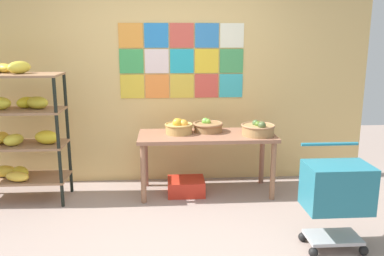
# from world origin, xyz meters

# --- Properties ---
(ground) EXTENTS (9.36, 9.36, 0.00)m
(ground) POSITION_xyz_m (0.00, 0.00, 0.00)
(ground) COLOR gray
(back_wall_with_art) EXTENTS (5.01, 0.07, 2.93)m
(back_wall_with_art) POSITION_xyz_m (0.00, 1.71, 1.46)
(back_wall_with_art) COLOR #DAB56D
(back_wall_with_art) RESTS_ON ground
(banana_shelf_unit) EXTENTS (1.03, 0.52, 1.57)m
(banana_shelf_unit) POSITION_xyz_m (-1.65, 1.12, 0.87)
(banana_shelf_unit) COLOR black
(banana_shelf_unit) RESTS_ON ground
(display_table) EXTENTS (1.57, 0.64, 0.71)m
(display_table) POSITION_xyz_m (0.43, 1.20, 0.62)
(display_table) COLOR #96634B
(display_table) RESTS_ON ground
(fruit_basket_back_right) EXTENTS (0.36, 0.36, 0.16)m
(fruit_basket_back_right) POSITION_xyz_m (0.46, 1.33, 0.77)
(fruit_basket_back_right) COLOR olive
(fruit_basket_back_right) RESTS_ON display_table
(fruit_basket_right) EXTENTS (0.33, 0.33, 0.19)m
(fruit_basket_right) POSITION_xyz_m (0.12, 1.25, 0.79)
(fruit_basket_right) COLOR tan
(fruit_basket_right) RESTS_ON display_table
(fruit_basket_left) EXTENTS (0.38, 0.38, 0.18)m
(fruit_basket_left) POSITION_xyz_m (1.01, 1.11, 0.78)
(fruit_basket_left) COLOR #A27A4A
(fruit_basket_left) RESTS_ON display_table
(produce_crate_under_table) EXTENTS (0.43, 0.35, 0.18)m
(produce_crate_under_table) POSITION_xyz_m (0.19, 1.16, 0.09)
(produce_crate_under_table) COLOR red
(produce_crate_under_table) RESTS_ON ground
(shopping_cart) EXTENTS (0.54, 0.41, 0.90)m
(shopping_cart) POSITION_xyz_m (1.40, -0.16, 0.53)
(shopping_cart) COLOR black
(shopping_cart) RESTS_ON ground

